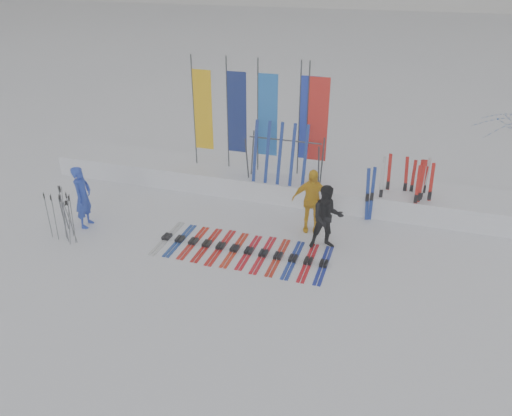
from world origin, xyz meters
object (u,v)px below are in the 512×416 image
(person_black, at_px, (327,218))
(ski_row, at_px, (242,250))
(person_blue, at_px, (83,197))
(person_yellow, at_px, (311,201))
(ski_rack, at_px, (285,154))

(person_black, distance_m, ski_row, 2.12)
(person_blue, bearing_deg, ski_row, -97.56)
(person_black, height_order, ski_row, person_black)
(person_blue, bearing_deg, person_yellow, -82.37)
(person_yellow, bearing_deg, person_blue, -175.71)
(person_blue, xyz_separation_m, person_black, (6.03, 0.82, -0.02))
(ski_rack, bearing_deg, person_black, -53.44)
(person_yellow, distance_m, ski_rack, 1.91)
(person_yellow, relative_size, ski_row, 0.40)
(ski_rack, bearing_deg, ski_row, -93.97)
(person_black, relative_size, person_yellow, 0.96)
(person_blue, distance_m, person_yellow, 5.71)
(person_black, height_order, ski_rack, ski_rack)
(person_black, relative_size, ski_rack, 0.78)
(person_black, xyz_separation_m, ski_row, (-1.82, -0.80, -0.76))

